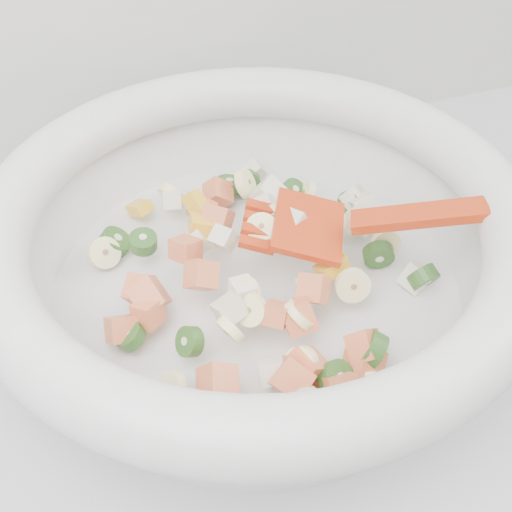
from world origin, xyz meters
name	(u,v)px	position (x,y,z in m)	size (l,w,h in m)	color
mixing_bowl	(257,242)	(-0.05, 1.49, 0.97)	(0.48, 0.43, 0.13)	silver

